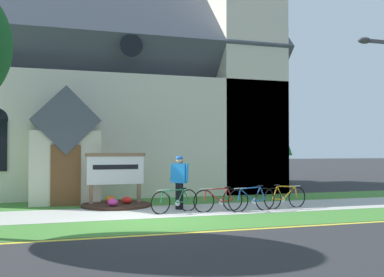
{
  "coord_description": "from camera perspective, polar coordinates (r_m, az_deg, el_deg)",
  "views": [
    {
      "loc": [
        -2.63,
        -12.13,
        1.93
      ],
      "look_at": [
        2.19,
        3.22,
        2.34
      ],
      "focal_mm": 42.01,
      "sensor_mm": 36.0,
      "label": 1
    }
  ],
  "objects": [
    {
      "name": "ground",
      "position": [
        16.46,
        -8.21,
        -8.16
      ],
      "size": [
        140.0,
        140.0,
        0.0
      ],
      "primitive_type": "plane",
      "color": "#2B2B2D"
    },
    {
      "name": "roadside_conifer",
      "position": [
        25.99,
        9.47,
        2.72
      ],
      "size": [
        2.84,
        2.84,
        6.02
      ],
      "color": "#4C3823",
      "rests_on": "ground"
    },
    {
      "name": "bicycle_yellow",
      "position": [
        14.19,
        3.4,
        -7.75
      ],
      "size": [
        1.72,
        0.23,
        0.78
      ],
      "color": "black",
      "rests_on": "ground"
    },
    {
      "name": "bicycle_green",
      "position": [
        14.4,
        7.62,
        -7.62
      ],
      "size": [
        1.71,
        0.25,
        0.82
      ],
      "color": "black",
      "rests_on": "ground"
    },
    {
      "name": "flower_bed",
      "position": [
        15.57,
        -9.58,
        -8.27
      ],
      "size": [
        2.34,
        2.34,
        0.34
      ],
      "color": "#382319",
      "rests_on": "ground"
    },
    {
      "name": "church_building",
      "position": [
        22.93,
        -8.82,
        5.74
      ],
      "size": [
        14.55,
        12.21,
        13.87
      ],
      "color": "beige",
      "rests_on": "ground"
    },
    {
      "name": "curb_paint_stripe",
      "position": [
        10.62,
        -0.69,
        -11.9
      ],
      "size": [
        28.0,
        0.16,
        0.01
      ],
      "primitive_type": "cube",
      "color": "yellow",
      "rests_on": "ground"
    },
    {
      "name": "bicycle_orange",
      "position": [
        15.27,
        11.71,
        -7.29
      ],
      "size": [
        1.69,
        0.32,
        0.81
      ],
      "color": "black",
      "rests_on": "ground"
    },
    {
      "name": "grass_verge",
      "position": [
        11.82,
        -2.49,
        -10.82
      ],
      "size": [
        32.0,
        2.22,
        0.01
      ],
      "primitive_type": "cube",
      "color": "#427F33",
      "rests_on": "ground"
    },
    {
      "name": "cyclist_in_orange_jersey",
      "position": [
        14.53,
        -1.62,
        -5.01
      ],
      "size": [
        0.49,
        0.62,
        1.74
      ],
      "color": "black",
      "rests_on": "ground"
    },
    {
      "name": "sidewalk_slab",
      "position": [
        14.19,
        -5.09,
        -9.24
      ],
      "size": [
        32.0,
        2.72,
        0.01
      ],
      "primitive_type": "cube",
      "color": "#B7B5AD",
      "rests_on": "ground"
    },
    {
      "name": "church_sign",
      "position": [
        15.7,
        -9.67,
        -4.04
      ],
      "size": [
        2.07,
        0.19,
        1.82
      ],
      "color": "#7F6047",
      "rests_on": "ground"
    },
    {
      "name": "bicycle_black",
      "position": [
        13.95,
        -2.17,
        -7.89
      ],
      "size": [
        1.65,
        0.64,
        0.76
      ],
      "color": "black",
      "rests_on": "ground"
    },
    {
      "name": "cyclist_in_blue_jersey",
      "position": [
        15.07,
        -1.61,
        -5.23
      ],
      "size": [
        0.5,
        0.54,
        1.61
      ],
      "color": "black",
      "rests_on": "ground"
    },
    {
      "name": "church_lawn",
      "position": [
        16.74,
        -7.03,
        -8.04
      ],
      "size": [
        24.0,
        2.52,
        0.01
      ],
      "primitive_type": "cube",
      "color": "#427F33",
      "rests_on": "ground"
    }
  ]
}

